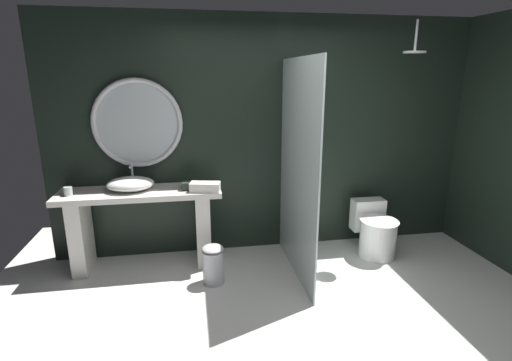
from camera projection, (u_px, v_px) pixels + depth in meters
ground_plane at (319, 349)px, 2.86m from camera, size 5.76×5.76×0.00m
back_wall_panel at (269, 137)px, 4.32m from camera, size 4.80×0.10×2.60m
vanity_counter at (142, 219)px, 4.00m from camera, size 1.63×0.49×0.84m
vessel_sink at (130, 184)px, 3.90m from camera, size 0.47×0.39×0.23m
tumbler_cup at (68, 191)px, 3.74m from camera, size 0.08×0.08×0.09m
tissue_box at (189, 186)px, 3.94m from camera, size 0.16×0.13×0.08m
round_wall_mirror at (138, 123)px, 3.95m from camera, size 0.92×0.05×0.92m
shower_glass_panel at (298, 171)px, 3.73m from camera, size 0.02×1.31×2.13m
rain_shower_head at (415, 50)px, 3.83m from camera, size 0.22×0.22×0.32m
toilet at (375, 231)px, 4.34m from camera, size 0.42×0.60×0.58m
waste_bin at (213, 264)px, 3.73m from camera, size 0.21×0.21×0.39m
folded_hand_towel at (205, 187)px, 3.87m from camera, size 0.32×0.20×0.09m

